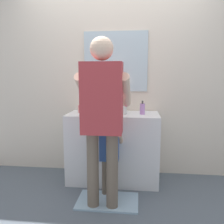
{
  "coord_description": "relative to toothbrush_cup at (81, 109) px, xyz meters",
  "views": [
    {
      "loc": [
        0.3,
        -2.54,
        1.32
      ],
      "look_at": [
        0.0,
        0.15,
        0.9
      ],
      "focal_mm": 37.75,
      "sensor_mm": 36.0,
      "label": 1
    }
  ],
  "objects": [
    {
      "name": "vanity_cabinet",
      "position": [
        0.41,
        -0.02,
        -0.48
      ],
      "size": [
        1.11,
        0.54,
        0.86
      ],
      "primitive_type": "cube",
      "color": "white",
      "rests_on": "ground"
    },
    {
      "name": "toothbrush_cup",
      "position": [
        0.0,
        0.0,
        0.0
      ],
      "size": [
        0.07,
        0.07,
        0.21
      ],
      "color": "#D86666",
      "rests_on": "vanity_cabinet"
    },
    {
      "name": "faucet",
      "position": [
        0.41,
        0.17,
        0.03
      ],
      "size": [
        0.18,
        0.14,
        0.18
      ],
      "color": "#B7BABF",
      "rests_on": "vanity_cabinet"
    },
    {
      "name": "back_wall",
      "position": [
        0.41,
        0.3,
        0.44
      ],
      "size": [
        4.4,
        0.1,
        2.7
      ],
      "color": "beige",
      "rests_on": "ground"
    },
    {
      "name": "ground_plane",
      "position": [
        0.41,
        -0.32,
        -0.91
      ],
      "size": [
        14.0,
        14.0,
        0.0
      ],
      "primitive_type": "plane",
      "color": "slate"
    },
    {
      "name": "adult_parent",
      "position": [
        0.37,
        -0.66,
        0.09
      ],
      "size": [
        0.52,
        0.55,
        1.67
      ],
      "color": "#6B5B4C",
      "rests_on": "ground"
    },
    {
      "name": "sink_basin",
      "position": [
        0.41,
        -0.04,
        0.01
      ],
      "size": [
        0.33,
        0.33,
        0.11
      ],
      "color": "silver",
      "rests_on": "vanity_cabinet"
    },
    {
      "name": "soap_bottle",
      "position": [
        0.76,
        -0.04,
        0.02
      ],
      "size": [
        0.06,
        0.06,
        0.17
      ],
      "color": "#B27FC6",
      "rests_on": "vanity_cabinet"
    },
    {
      "name": "child_toddler",
      "position": [
        0.41,
        -0.42,
        -0.38
      ],
      "size": [
        0.28,
        0.28,
        0.89
      ],
      "color": "#6B5B4C",
      "rests_on": "ground"
    },
    {
      "name": "bath_mat",
      "position": [
        0.41,
        -0.57,
        -0.9
      ],
      "size": [
        0.64,
        0.4,
        0.02
      ],
      "primitive_type": "cube",
      "color": "#99B7CC",
      "rests_on": "ground"
    }
  ]
}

